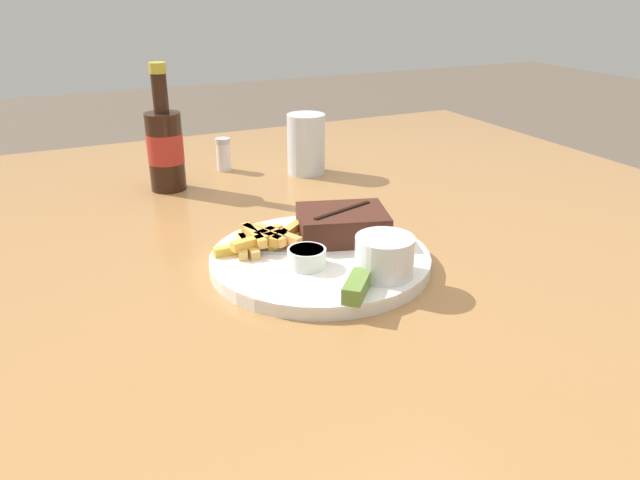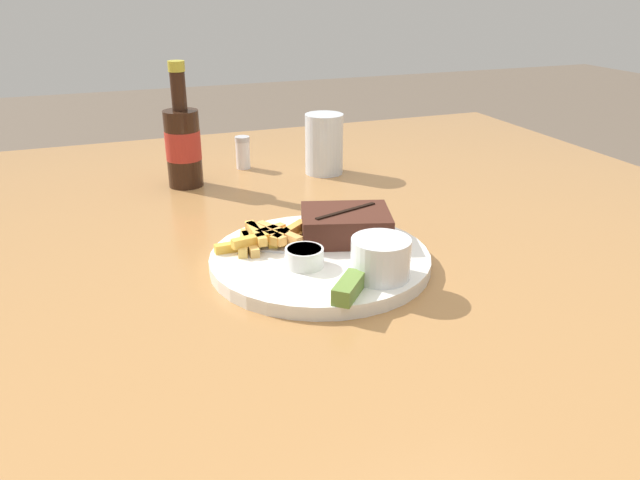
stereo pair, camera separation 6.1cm
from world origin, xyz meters
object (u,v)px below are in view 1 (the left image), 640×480
fork_utensil (262,251)px  beer_bottle (165,146)px  drinking_glass (306,144)px  salt_shaker (223,154)px  steak_portion (342,224)px  dinner_plate (320,260)px  dipping_sauce_cup (307,257)px  pickle_spear (357,287)px  coleslaw_cup (384,254)px

fork_utensil → beer_bottle: beer_bottle is taller
beer_bottle → drinking_glass: beer_bottle is taller
salt_shaker → steak_portion: bearing=-85.5°
dinner_plate → salt_shaker: salt_shaker is taller
fork_utensil → dinner_plate: bearing=-0.0°
steak_portion → dipping_sauce_cup: (-0.08, -0.07, -0.01)m
pickle_spear → fork_utensil: 0.17m
steak_portion → drinking_glass: (0.11, 0.36, 0.02)m
fork_utensil → steak_portion: bearing=29.0°
fork_utensil → salt_shaker: 0.46m
dipping_sauce_cup → fork_utensil: (-0.04, 0.06, -0.01)m
steak_portion → dipping_sauce_cup: bearing=-142.1°
fork_utensil → beer_bottle: bearing=124.7°
drinking_glass → pickle_spear: bearing=-107.9°
beer_bottle → salt_shaker: bearing=29.7°
dinner_plate → steak_portion: 0.07m
dinner_plate → coleslaw_cup: coleslaw_cup is taller
dinner_plate → dipping_sauce_cup: (-0.03, -0.03, 0.02)m
dinner_plate → salt_shaker: (0.02, 0.49, 0.02)m
pickle_spear → salt_shaker: bearing=87.4°
dipping_sauce_cup → pickle_spear: size_ratio=0.81×
beer_bottle → coleslaw_cup: bearing=-72.9°
dinner_plate → steak_portion: size_ratio=2.04×
salt_shaker → drinking_glass: bearing=-31.4°
salt_shaker → coleslaw_cup: bearing=-87.2°
beer_bottle → steak_portion: bearing=-66.7°
beer_bottle → drinking_glass: 0.27m
dinner_plate → steak_portion: bearing=35.8°
steak_portion → beer_bottle: (-0.16, 0.38, 0.04)m
drinking_glass → salt_shaker: drinking_glass is taller
fork_utensil → beer_bottle: (-0.04, 0.38, 0.06)m
pickle_spear → steak_portion: bearing=68.5°
fork_utensil → pickle_spear: bearing=-41.5°
steak_portion → fork_utensil: bearing=-179.4°
dinner_plate → salt_shaker: 0.49m
steak_portion → pickle_spear: 0.17m
steak_portion → beer_bottle: size_ratio=0.64×
dipping_sauce_cup → fork_utensil: 0.07m
pickle_spear → salt_shaker: salt_shaker is taller
beer_bottle → salt_shaker: (0.13, 0.07, -0.05)m
beer_bottle → dipping_sauce_cup: bearing=-80.0°
dipping_sauce_cup → pickle_spear: 0.10m
fork_utensil → beer_bottle: 0.38m
steak_portion → fork_utensil: steak_portion is taller
pickle_spear → drinking_glass: bearing=72.1°
dipping_sauce_cup → fork_utensil: size_ratio=0.40×
dipping_sauce_cup → pickle_spear: dipping_sauce_cup is taller
steak_portion → coleslaw_cup: coleslaw_cup is taller
dinner_plate → coleslaw_cup: size_ratio=4.01×
fork_utensil → salt_shaker: bearing=107.7°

